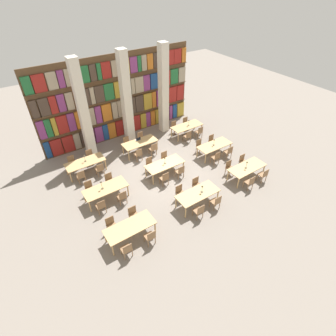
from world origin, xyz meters
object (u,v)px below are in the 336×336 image
Objects in this scene: reading_table_2 at (247,168)px; reading_table_3 at (106,189)px; pillar_left at (83,111)px; chair_18 at (180,171)px; pillar_center at (126,100)px; chair_23 at (212,141)px; reading_table_7 at (140,143)px; chair_34 at (199,132)px; chair_31 at (141,138)px; chair_33 at (175,127)px; chair_9 at (230,167)px; chair_4 at (199,211)px; chair_7 at (197,184)px; reading_table_8 at (187,127)px; desk_lamp_2 at (101,184)px; chair_0 at (127,249)px; chair_12 at (101,206)px; desk_lamp_6 at (189,122)px; chair_20 at (216,157)px; chair_30 at (153,149)px; chair_19 at (165,158)px; chair_25 at (72,162)px; chair_5 at (180,192)px; chair_3 at (134,214)px; chair_11 at (243,161)px; chair_2 at (150,237)px; desk_lamp_1 at (247,164)px; desk_lamp_5 at (84,157)px; chair_8 at (250,182)px; chair_29 at (127,143)px; reading_table_5 at (214,146)px; chair_27 at (90,156)px; chair_17 at (150,164)px; desk_lamp_4 at (214,141)px; laptop at (138,139)px; pillar_right at (163,90)px; chair_24 at (81,176)px; reading_table_1 at (198,194)px; chair_22 at (228,152)px; chair_13 at (90,188)px; reading_table_4 at (165,165)px; desk_lamp_0 at (202,188)px; chair_1 at (111,225)px; reading_table_6 at (85,163)px; chair_6 at (216,202)px.

reading_table_2 is 1.00× the size of reading_table_3.
pillar_left is 6.53m from chair_18.
pillar_center is 6.08m from chair_23.
chair_34 is at bearing -10.13° from reading_table_7.
chair_33 is at bearing 179.96° from chair_31.
chair_18 is at bearing 58.33° from chair_33.
pillar_left is at bearing -47.30° from chair_9.
chair_4 is 1.00× the size of chair_7.
desk_lamp_2 is at bearing -159.75° from reading_table_8.
reading_table_8 is at bearing 123.75° from chair_33.
chair_0 is 5.11m from chair_7.
chair_12 is 8.77m from desk_lamp_6.
chair_20 and chair_30 have the same top height.
chair_19 and chair_25 have the same top height.
reading_table_2 is (4.13, -0.68, 0.20)m from chair_5.
chair_3 is 1.00× the size of chair_11.
desk_lamp_1 is (6.68, 0.81, 0.58)m from chair_2.
reading_table_2 is 9.18m from desk_lamp_5.
chair_2 is at bearing -111.63° from pillar_center.
chair_3 is 1.00× the size of chair_18.
chair_34 is at bearing 37.06° from chair_18.
chair_8 is 5.05m from chair_19.
chair_29 is at bearing 14.70° from desk_lamp_5.
chair_5 is at bearing -153.84° from reading_table_5.
reading_table_7 is (3.09, 4.90, 0.20)m from chair_3.
pillar_center is at bearing 88.00° from reading_table_7.
chair_29 is 4.36m from reading_table_8.
chair_9 is (2.49, 0.08, 0.00)m from chair_7.
chair_5 and chair_11 have the same top height.
chair_9 is 0.39× the size of reading_table_3.
chair_27 reaches higher than reading_table_3.
chair_17 is at bearing 124.59° from chair_18.
desk_lamp_4 reaches higher than laptop.
chair_19 is 4.55m from chair_27.
pillar_right reaches higher than reading_table_2.
chair_20 is (0.02, 2.70, 0.00)m from chair_8.
chair_30 is at bearing 0.87° from chair_24.
chair_22 is (4.12, 2.03, -0.20)m from reading_table_1.
chair_4 is at bearing 54.56° from chair_7.
chair_22 and chair_24 have the same top height.
chair_20 is 1.00× the size of chair_31.
desk_lamp_2 is (-3.27, 3.70, 0.61)m from chair_4.
reading_table_4 is (4.21, -0.75, 0.20)m from chair_13.
chair_17 is 1.00× the size of chair_22.
chair_23 is 8.50m from chair_24.
desk_lamp_2 reaches higher than desk_lamp_0.
pillar_left is at bearing 87.18° from chair_2.
chair_25 is (0.04, 5.59, 0.00)m from chair_1.
desk_lamp_4 reaches higher than reading_table_6.
chair_25 is (-4.85, 7.13, 0.00)m from chair_6.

